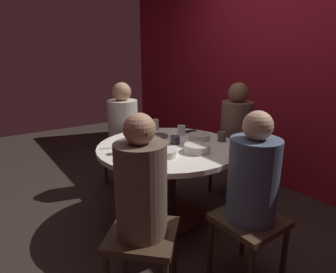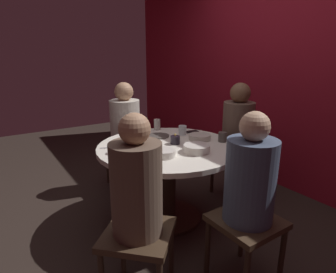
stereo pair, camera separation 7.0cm
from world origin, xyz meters
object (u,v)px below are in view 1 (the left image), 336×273
object	(u,v)px
dining_table	(168,163)
candle_holder	(175,140)
cup_near_candle	(182,130)
seated_diner_back	(236,128)
wine_glass	(127,137)
seated_diner_right	(253,182)
dinner_plate	(158,136)
seated_diner_left	(123,124)
bowl_serving_large	(166,153)
bowl_salad_center	(197,148)
bowl_small_white	(199,137)
seated_diner_front_right	(141,192)
cup_by_left_diner	(156,125)
bowl_sauce_side	(135,141)
cup_center_front	(222,136)
cup_by_right_diner	(133,130)
cell_phone	(190,131)

from	to	relation	value
dining_table	candle_holder	bearing A→B (deg)	90.97
cup_near_candle	seated_diner_back	bearing A→B (deg)	70.56
wine_glass	seated_diner_right	bearing A→B (deg)	21.62
dinner_plate	seated_diner_left	bearing A→B (deg)	-172.38
bowl_serving_large	bowl_salad_center	distance (m)	0.28
bowl_salad_center	bowl_small_white	world-z (taller)	bowl_salad_center
seated_diner_front_right	candle_holder	world-z (taller)	seated_diner_front_right
dining_table	cup_by_left_diner	xyz separation A→B (m)	(-0.51, 0.20, 0.22)
seated_diner_front_right	bowl_sauce_side	world-z (taller)	seated_diner_front_right
bowl_salad_center	cup_by_left_diner	distance (m)	0.80
dining_table	seated_diner_left	world-z (taller)	seated_diner_left
bowl_salad_center	bowl_small_white	size ratio (longest dim) A/B	1.05
seated_diner_back	candle_holder	distance (m)	0.79
bowl_small_white	seated_diner_left	bearing A→B (deg)	-158.57
bowl_salad_center	cup_near_candle	world-z (taller)	cup_near_candle
candle_holder	bowl_serving_large	bearing A→B (deg)	-49.05
candle_holder	bowl_salad_center	xyz separation A→B (m)	(0.28, 0.02, -0.01)
seated_diner_back	bowl_sauce_side	bearing A→B (deg)	-8.78
wine_glass	bowl_serving_large	size ratio (longest dim) A/B	1.03
bowl_salad_center	cup_center_front	size ratio (longest dim) A/B	2.44
cup_by_right_diner	dinner_plate	bearing A→B (deg)	35.88
candle_holder	wine_glass	bearing A→B (deg)	-94.40
dinner_plate	cup_center_front	distance (m)	0.61
seated_diner_front_right	bowl_small_white	bearing A→B (deg)	-12.58
seated_diner_left	cup_by_left_diner	distance (m)	0.41
cup_by_left_diner	candle_holder	bearing A→B (deg)	-13.89
candle_holder	cup_center_front	xyz separation A→B (m)	(0.18, 0.40, 0.01)
bowl_serving_large	cup_center_front	bearing A→B (deg)	93.36
seated_diner_right	candle_holder	size ratio (longest dim) A/B	12.52
bowl_sauce_side	cup_near_candle	bearing A→B (deg)	93.12
bowl_salad_center	cell_phone	bearing A→B (deg)	145.46
seated_diner_left	cell_phone	world-z (taller)	seated_diner_left
dining_table	cell_phone	xyz separation A→B (m)	(-0.24, 0.45, 0.17)
candle_holder	wine_glass	distance (m)	0.46
seated_diner_front_right	wine_glass	world-z (taller)	seated_diner_front_right
dinner_plate	bowl_small_white	distance (m)	0.40
seated_diner_right	seated_diner_front_right	world-z (taller)	seated_diner_front_right
seated_diner_left	bowl_serving_large	bearing A→B (deg)	-9.38
bowl_serving_large	cup_near_candle	distance (m)	0.64
seated_diner_left	seated_diner_right	distance (m)	1.78
seated_diner_right	cell_phone	distance (m)	1.23
cell_phone	cup_by_right_diner	xyz separation A→B (m)	(-0.26, -0.52, 0.04)
dining_table	dinner_plate	size ratio (longest dim) A/B	6.11
dining_table	cup_center_front	xyz separation A→B (m)	(0.18, 0.47, 0.21)
seated_diner_front_right	bowl_salad_center	bearing A→B (deg)	-18.54
seated_diner_front_right	cup_by_left_diner	size ratio (longest dim) A/B	10.66
bowl_small_white	cup_center_front	bearing A→B (deg)	37.73
bowl_salad_center	bowl_sauce_side	world-z (taller)	bowl_sauce_side
seated_diner_front_right	seated_diner_back	bearing A→B (deg)	-21.92
bowl_small_white	bowl_serving_large	bearing A→B (deg)	-68.67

